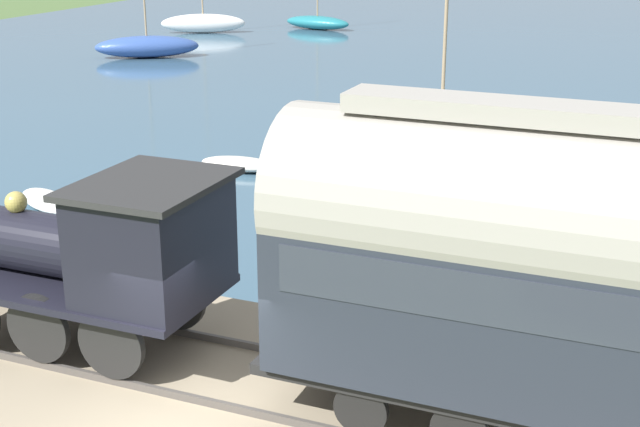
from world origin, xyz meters
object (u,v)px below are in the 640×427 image
at_px(rowboat_mid_harbor, 239,164).
at_px(sailboat_white, 203,23).
at_px(sailboat_teal, 317,22).
at_px(sailboat_gray, 440,154).
at_px(rowboat_off_pier, 48,201).
at_px(sailboat_blue, 147,46).
at_px(steam_locomotive, 98,248).

bearing_deg(rowboat_mid_harbor, sailboat_white, 27.04).
bearing_deg(sailboat_teal, sailboat_gray, -143.07).
bearing_deg(rowboat_mid_harbor, sailboat_gray, -82.28).
bearing_deg(rowboat_off_pier, sailboat_blue, 56.18).
height_order(sailboat_blue, sailboat_teal, sailboat_blue).
height_order(steam_locomotive, sailboat_teal, sailboat_teal).
bearing_deg(steam_locomotive, rowboat_mid_harbor, 17.59).
bearing_deg(steam_locomotive, sailboat_gray, -8.63).
bearing_deg(sailboat_gray, rowboat_off_pier, 155.52).
distance_m(sailboat_blue, sailboat_teal, 14.90).
relative_size(steam_locomotive, sailboat_teal, 0.73).
bearing_deg(rowboat_off_pier, sailboat_gray, -25.48).
bearing_deg(sailboat_blue, sailboat_white, -19.82).
distance_m(sailboat_white, rowboat_off_pier, 35.22).
bearing_deg(sailboat_white, sailboat_teal, -80.12).
distance_m(sailboat_blue, sailboat_white, 10.18).
distance_m(sailboat_blue, rowboat_off_pier, 25.26).
relative_size(sailboat_white, rowboat_off_pier, 3.29).
bearing_deg(sailboat_teal, rowboat_mid_harbor, -152.83).
bearing_deg(sailboat_teal, sailboat_blue, 173.99).
distance_m(sailboat_gray, rowboat_mid_harbor, 5.97).
bearing_deg(steam_locomotive, sailboat_blue, 31.90).
height_order(rowboat_mid_harbor, rowboat_off_pier, rowboat_mid_harbor).
xyz_separation_m(sailboat_white, rowboat_off_pier, (-32.41, -13.77, -0.47)).
bearing_deg(rowboat_off_pier, steam_locomotive, -106.53).
distance_m(sailboat_teal, sailboat_white, 7.49).
height_order(sailboat_gray, sailboat_white, sailboat_white).
relative_size(sailboat_gray, sailboat_white, 0.99).
bearing_deg(rowboat_off_pier, sailboat_white, 52.09).
xyz_separation_m(sailboat_gray, rowboat_off_pier, (-6.28, 8.82, -0.63)).
bearing_deg(rowboat_mid_harbor, sailboat_blue, 35.30).
height_order(steam_locomotive, rowboat_off_pier, steam_locomotive).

